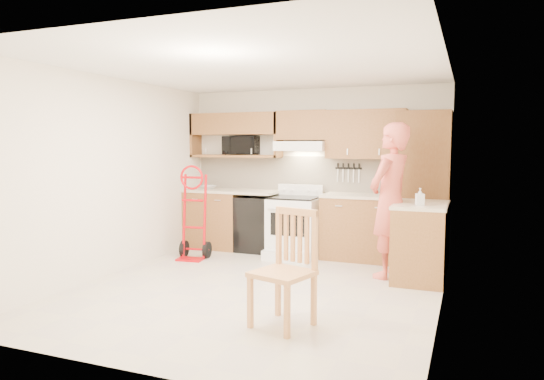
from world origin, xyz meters
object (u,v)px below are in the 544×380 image
Objects in this scene: dining_chair at (282,269)px; person at (390,201)px; microwave at (241,145)px; range at (293,222)px; hand_truck at (192,217)px.

person is at bearing 89.55° from dining_chair.
dining_chair is at bearing -65.11° from microwave.
person is at bearing -22.74° from range.
hand_truck is (-1.30, -0.67, 0.09)m from range.
microwave is 1.48m from hand_truck.
dining_chair is (-0.64, -2.11, -0.43)m from person.
person reaches higher than microwave.
person is 2.81m from hand_truck.
microwave reaches higher than dining_chair.
person is at bearing -27.29° from microwave.
person is 1.57× the size of hand_truck.
microwave is 0.51× the size of range.
range is (0.99, -0.34, -1.12)m from microwave.
hand_truck is 2.98m from dining_chair.
microwave is 0.44× the size of hand_truck.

